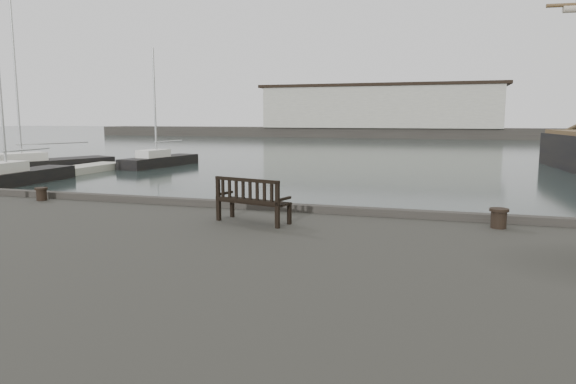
% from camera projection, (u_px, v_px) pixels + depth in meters
% --- Properties ---
extents(ground, '(400.00, 400.00, 0.00)m').
position_uv_depth(ground, '(243.00, 263.00, 13.99)').
color(ground, black).
rests_on(ground, ground).
extents(breakwater, '(140.00, 9.50, 12.20)m').
position_uv_depth(breakwater, '(396.00, 116.00, 101.72)').
color(breakwater, '#383530').
rests_on(breakwater, ground).
extents(bench, '(1.84, 1.02, 1.00)m').
position_uv_depth(bench, '(253.00, 209.00, 11.70)').
color(bench, black).
rests_on(bench, quay).
extents(bollard_left, '(0.36, 0.36, 0.38)m').
position_uv_depth(bollard_left, '(42.00, 194.00, 14.86)').
color(bollard_left, black).
rests_on(bollard_left, quay).
extents(bollard_right, '(0.53, 0.53, 0.43)m').
position_uv_depth(bollard_right, '(499.00, 218.00, 11.13)').
color(bollard_right, black).
rests_on(bollard_right, quay).
extents(yacht_b, '(7.21, 12.46, 16.02)m').
position_uv_depth(yacht_b, '(31.00, 168.00, 38.17)').
color(yacht_b, black).
rests_on(yacht_b, ground).
extents(yacht_c, '(2.43, 8.70, 11.75)m').
position_uv_depth(yacht_c, '(13.00, 181.00, 30.38)').
color(yacht_c, black).
rests_on(yacht_c, ground).
extents(yacht_d, '(3.20, 7.99, 10.03)m').
position_uv_depth(yacht_d, '(160.00, 163.00, 42.04)').
color(yacht_d, black).
rests_on(yacht_d, ground).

